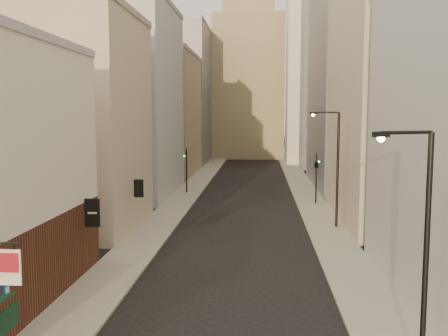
# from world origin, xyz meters

# --- Properties ---
(sidewalk_left) EXTENTS (3.00, 140.00, 0.15)m
(sidewalk_left) POSITION_xyz_m (-6.50, 55.00, 0.07)
(sidewalk_left) COLOR gray
(sidewalk_left) RESTS_ON ground
(sidewalk_right) EXTENTS (3.00, 140.00, 0.15)m
(sidewalk_right) POSITION_xyz_m (6.50, 55.00, 0.07)
(sidewalk_right) COLOR gray
(sidewalk_right) RESTS_ON ground
(left_bldg_beige) EXTENTS (8.00, 12.00, 16.00)m
(left_bldg_beige) POSITION_xyz_m (-12.00, 26.00, 8.00)
(left_bldg_beige) COLOR tan
(left_bldg_beige) RESTS_ON ground
(left_bldg_grey) EXTENTS (8.00, 16.00, 20.00)m
(left_bldg_grey) POSITION_xyz_m (-12.00, 42.00, 10.00)
(left_bldg_grey) COLOR #A5A6AA
(left_bldg_grey) RESTS_ON ground
(left_bldg_tan) EXTENTS (8.00, 18.00, 17.00)m
(left_bldg_tan) POSITION_xyz_m (-12.00, 60.00, 8.50)
(left_bldg_tan) COLOR #92805B
(left_bldg_tan) RESTS_ON ground
(left_bldg_wingrid) EXTENTS (8.00, 20.00, 24.00)m
(left_bldg_wingrid) POSITION_xyz_m (-12.00, 80.00, 12.00)
(left_bldg_wingrid) COLOR gray
(left_bldg_wingrid) RESTS_ON ground
(right_bldg_beige) EXTENTS (8.00, 16.00, 20.00)m
(right_bldg_beige) POSITION_xyz_m (12.00, 30.00, 10.00)
(right_bldg_beige) COLOR tan
(right_bldg_beige) RESTS_ON ground
(right_bldg_wingrid) EXTENTS (8.00, 20.00, 26.00)m
(right_bldg_wingrid) POSITION_xyz_m (12.00, 50.00, 13.00)
(right_bldg_wingrid) COLOR gray
(right_bldg_wingrid) RESTS_ON ground
(highrise) EXTENTS (21.00, 23.00, 51.20)m
(highrise) POSITION_xyz_m (18.00, 78.00, 25.66)
(highrise) COLOR gray
(highrise) RESTS_ON ground
(clock_tower) EXTENTS (14.00, 14.00, 44.90)m
(clock_tower) POSITION_xyz_m (-1.00, 92.00, 17.63)
(clock_tower) COLOR #92805B
(clock_tower) RESTS_ON ground
(white_tower) EXTENTS (8.00, 8.00, 41.50)m
(white_tower) POSITION_xyz_m (10.00, 78.00, 18.61)
(white_tower) COLOR silver
(white_tower) RESTS_ON ground
(streetlamp_near) EXTENTS (2.04, 0.98, 8.24)m
(streetlamp_near) POSITION_xyz_m (6.45, 4.53, 4.70)
(streetlamp_near) COLOR black
(streetlamp_near) RESTS_ON ground
(streetlamp_mid) EXTENTS (2.22, 1.03, 8.93)m
(streetlamp_mid) POSITION_xyz_m (7.10, 27.12, 5.10)
(streetlamp_mid) COLOR black
(streetlamp_mid) RESTS_ON ground
(traffic_light_left) EXTENTS (0.53, 0.40, 5.00)m
(traffic_light_left) POSITION_xyz_m (-6.60, 42.76, 3.34)
(traffic_light_left) COLOR black
(traffic_light_left) RESTS_ON ground
(traffic_light_right) EXTENTS (0.71, 0.71, 5.00)m
(traffic_light_right) POSITION_xyz_m (6.84, 37.02, 3.81)
(traffic_light_right) COLOR black
(traffic_light_right) RESTS_ON ground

